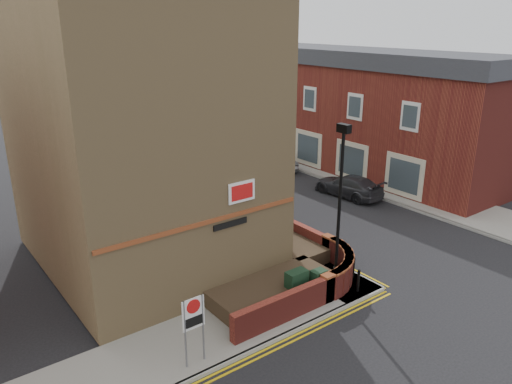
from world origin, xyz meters
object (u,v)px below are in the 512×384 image
at_px(utility_cabinet_large, 296,286).
at_px(lamppost, 339,208).
at_px(silver_car_near, 198,175).
at_px(zone_sign, 194,319).

bearing_deg(utility_cabinet_large, lamppost, -3.01).
bearing_deg(utility_cabinet_large, silver_car_near, 72.98).
relative_size(lamppost, zone_sign, 2.86).
bearing_deg(zone_sign, lamppost, 6.07).
relative_size(zone_sign, silver_car_near, 0.58).
distance_m(lamppost, zone_sign, 6.85).
relative_size(lamppost, utility_cabinet_large, 5.25).
height_order(lamppost, silver_car_near, lamppost).
xyz_separation_m(zone_sign, silver_car_near, (9.01, 14.90, -1.02)).
bearing_deg(zone_sign, utility_cabinet_large, 9.69).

